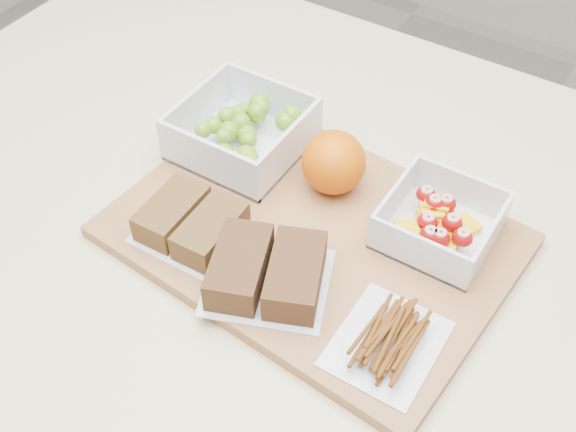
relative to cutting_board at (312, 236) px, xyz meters
The scene contains 8 objects.
counter 0.46m from the cutting_board, 142.63° to the right, with size 1.20×0.90×0.90m, color beige.
cutting_board is the anchor object (origin of this frame).
grape_container 0.16m from the cutting_board, 151.92° to the left, with size 0.14×0.14×0.06m.
fruit_container 0.14m from the cutting_board, 29.57° to the left, with size 0.12×0.12×0.05m.
orange 0.09m from the cutting_board, 102.78° to the left, with size 0.07×0.07×0.07m, color #D25A04.
sandwich_bag_left 0.13m from the cutting_board, 146.27° to the right, with size 0.11×0.10×0.03m.
sandwich_bag_center 0.09m from the cutting_board, 90.91° to the right, with size 0.16×0.15×0.04m.
pretzel_bag 0.16m from the cutting_board, 32.68° to the right, with size 0.10×0.12×0.03m.
Camera 1 is at (0.28, -0.45, 1.51)m, focal length 45.00 mm.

